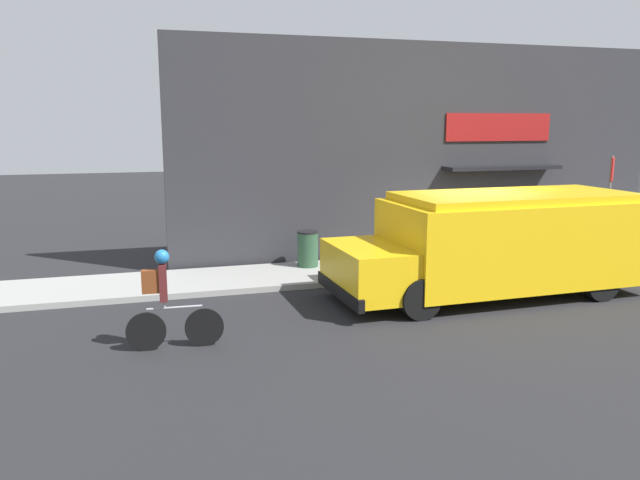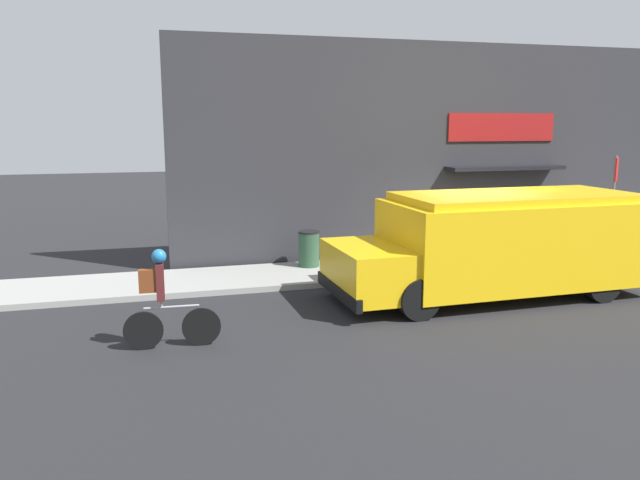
{
  "view_description": "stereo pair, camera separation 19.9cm",
  "coord_description": "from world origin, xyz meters",
  "px_view_note": "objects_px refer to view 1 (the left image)",
  "views": [
    {
      "loc": [
        -7.39,
        -12.47,
        3.5
      ],
      "look_at": [
        -3.73,
        -0.2,
        1.1
      ],
      "focal_mm": 35.0,
      "sensor_mm": 36.0,
      "label": 1
    },
    {
      "loc": [
        -7.2,
        -12.53,
        3.5
      ],
      "look_at": [
        -3.73,
        -0.2,
        1.1
      ],
      "focal_mm": 35.0,
      "sensor_mm": 36.0,
      "label": 2
    }
  ],
  "objects_px": {
    "trash_bin": "(308,249)",
    "stop_sign_post": "(610,189)",
    "cyclist": "(166,299)",
    "school_bus": "(499,242)"
  },
  "relations": [
    {
      "from": "school_bus",
      "to": "trash_bin",
      "type": "xyz_separation_m",
      "value": [
        -3.21,
        3.11,
        -0.56
      ]
    },
    {
      "from": "school_bus",
      "to": "trash_bin",
      "type": "distance_m",
      "value": 4.5
    },
    {
      "from": "school_bus",
      "to": "stop_sign_post",
      "type": "distance_m",
      "value": 5.15
    },
    {
      "from": "cyclist",
      "to": "trash_bin",
      "type": "height_order",
      "value": "cyclist"
    },
    {
      "from": "school_bus",
      "to": "cyclist",
      "type": "bearing_deg",
      "value": -170.02
    },
    {
      "from": "trash_bin",
      "to": "stop_sign_post",
      "type": "bearing_deg",
      "value": -6.71
    },
    {
      "from": "cyclist",
      "to": "stop_sign_post",
      "type": "height_order",
      "value": "stop_sign_post"
    },
    {
      "from": "school_bus",
      "to": "trash_bin",
      "type": "relative_size",
      "value": 7.65
    },
    {
      "from": "stop_sign_post",
      "to": "trash_bin",
      "type": "relative_size",
      "value": 3.02
    },
    {
      "from": "cyclist",
      "to": "stop_sign_post",
      "type": "xyz_separation_m",
      "value": [
        11.33,
        3.51,
        1.04
      ]
    }
  ]
}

